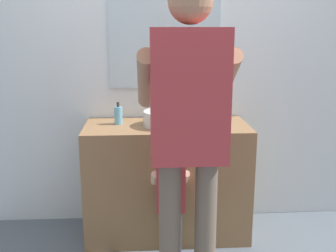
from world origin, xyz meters
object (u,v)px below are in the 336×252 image
(soap_bottle, at_px, (118,115))
(child_toddler, at_px, (170,194))
(toothbrush_cup, at_px, (215,117))
(adult_parent, at_px, (189,116))

(soap_bottle, relative_size, child_toddler, 0.20)
(toothbrush_cup, distance_m, adult_parent, 0.82)
(toothbrush_cup, distance_m, child_toddler, 0.70)
(adult_parent, bearing_deg, soap_bottle, 119.07)
(toothbrush_cup, relative_size, adult_parent, 0.11)
(child_toddler, bearing_deg, toothbrush_cup, 49.85)
(soap_bottle, height_order, child_toddler, soap_bottle)
(toothbrush_cup, bearing_deg, soap_bottle, 177.54)
(soap_bottle, xyz_separation_m, child_toddler, (0.36, -0.46, -0.44))
(child_toddler, relative_size, adult_parent, 0.45)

